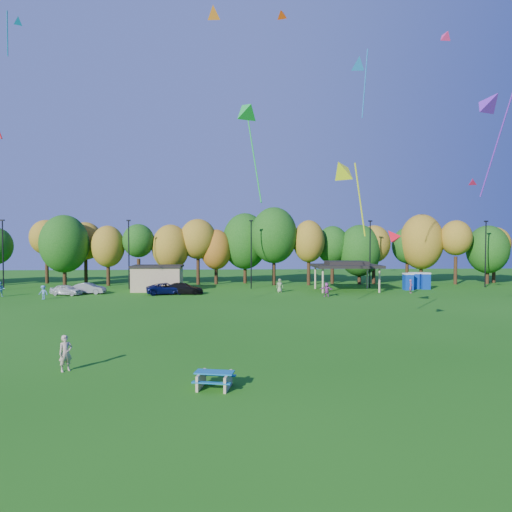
{
  "coord_description": "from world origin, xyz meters",
  "views": [
    {
      "loc": [
        -0.63,
        -20.27,
        6.44
      ],
      "look_at": [
        0.8,
        6.0,
        5.52
      ],
      "focal_mm": 32.0,
      "sensor_mm": 36.0,
      "label": 1
    }
  ],
  "objects": [
    {
      "name": "kite_13",
      "position": [
        11.66,
        23.67,
        23.56
      ],
      "size": [
        1.61,
        3.89,
        6.53
      ],
      "color": "#2485E5"
    },
    {
      "name": "far_person_1",
      "position": [
        10.21,
        30.94,
        0.81
      ],
      "size": [
        1.56,
        1.14,
        1.63
      ],
      "primitive_type": "imported",
      "rotation": [
        0.0,
        0.0,
        5.79
      ],
      "color": "#9F4293",
      "rests_on": "ground"
    },
    {
      "name": "kite_1",
      "position": [
        9.89,
        9.1,
        6.76
      ],
      "size": [
        1.5,
        1.42,
        1.19
      ],
      "color": "red"
    },
    {
      "name": "far_person_2",
      "position": [
        -26.82,
        32.81,
        0.85
      ],
      "size": [
        0.98,
        0.86,
        1.71
      ],
      "primitive_type": "imported",
      "rotation": [
        0.0,
        0.0,
        0.29
      ],
      "color": "#5391B7",
      "rests_on": "ground"
    },
    {
      "name": "kite_0",
      "position": [
        6.93,
        10.63,
        11.28
      ],
      "size": [
        2.82,
        3.17,
        5.65
      ],
      "color": "#F2FF1A"
    },
    {
      "name": "kite_6",
      "position": [
        19.2,
        13.82,
        16.98
      ],
      "size": [
        2.53,
        4.97,
        8.53
      ],
      "color": "purple"
    },
    {
      "name": "kite_5",
      "position": [
        -2.36,
        26.44,
        29.39
      ],
      "size": [
        1.67,
        2.13,
        1.99
      ],
      "color": "orange"
    },
    {
      "name": "ground",
      "position": [
        0.0,
        0.0,
        0.0
      ],
      "size": [
        160.0,
        160.0,
        0.0
      ],
      "primitive_type": "plane",
      "color": "#19600F",
      "rests_on": "ground"
    },
    {
      "name": "pavilion",
      "position": [
        14.0,
        37.0,
        3.23
      ],
      "size": [
        8.2,
        6.2,
        3.77
      ],
      "color": "tan",
      "rests_on": "ground"
    },
    {
      "name": "lamp_posts",
      "position": [
        2.0,
        40.0,
        4.9
      ],
      "size": [
        64.5,
        0.25,
        9.09
      ],
      "color": "black",
      "rests_on": "ground"
    },
    {
      "name": "car_b",
      "position": [
        -17.73,
        35.08,
        0.65
      ],
      "size": [
        4.04,
        1.6,
        1.31
      ],
      "primitive_type": "imported",
      "rotation": [
        0.0,
        0.0,
        1.52
      ],
      "color": "gray",
      "rests_on": "ground"
    },
    {
      "name": "far_person_4",
      "position": [
        21.19,
        33.87,
        0.83
      ],
      "size": [
        0.68,
        0.72,
        1.66
      ],
      "primitive_type": "imported",
      "rotation": [
        0.0,
        0.0,
        0.94
      ],
      "color": "#99486C",
      "rests_on": "ground"
    },
    {
      "name": "far_person_0",
      "position": [
        5.32,
        35.48,
        0.85
      ],
      "size": [
        0.85,
        0.57,
        1.7
      ],
      "primitive_type": "imported",
      "rotation": [
        0.0,
        0.0,
        0.04
      ],
      "color": "gray",
      "rests_on": "ground"
    },
    {
      "name": "porta_potties",
      "position": [
        23.51,
        38.03,
        1.1
      ],
      "size": [
        3.75,
        2.42,
        2.18
      ],
      "color": "#0C36A3",
      "rests_on": "ground"
    },
    {
      "name": "kite_9",
      "position": [
        23.06,
        23.46,
        12.27
      ],
      "size": [
        1.32,
        1.46,
        1.19
      ],
      "color": "#BE1647"
    },
    {
      "name": "car_c",
      "position": [
        -8.28,
        34.14,
        0.67
      ],
      "size": [
        5.22,
        3.35,
        1.34
      ],
      "primitive_type": "imported",
      "rotation": [
        0.0,
        0.0,
        1.82
      ],
      "color": "#0B1043",
      "rests_on": "ground"
    },
    {
      "name": "kite_10",
      "position": [
        -21.34,
        25.9,
        27.72
      ],
      "size": [
        1.53,
        2.48,
        4.28
      ],
      "color": "#0B78A9"
    },
    {
      "name": "far_person_3",
      "position": [
        -21.03,
        30.17,
        0.77
      ],
      "size": [
        1.09,
        0.76,
        1.54
      ],
      "primitive_type": "imported",
      "rotation": [
        0.0,
        0.0,
        6.08
      ],
      "color": "#517EB3",
      "rests_on": "ground"
    },
    {
      "name": "tree_line",
      "position": [
        -1.03,
        45.51,
        5.91
      ],
      "size": [
        93.57,
        10.55,
        11.15
      ],
      "color": "black",
      "rests_on": "ground"
    },
    {
      "name": "picnic_table",
      "position": [
        -1.38,
        -0.58,
        0.42
      ],
      "size": [
        1.92,
        1.7,
        0.73
      ],
      "rotation": [
        0.0,
        0.0,
        -0.21
      ],
      "color": "tan",
      "rests_on": "ground"
    },
    {
      "name": "car_d",
      "position": [
        -6.32,
        34.2,
        0.68
      ],
      "size": [
        4.75,
        2.06,
        1.36
      ],
      "primitive_type": "imported",
      "rotation": [
        0.0,
        0.0,
        1.54
      ],
      "color": "black",
      "rests_on": "ground"
    },
    {
      "name": "car_a",
      "position": [
        -19.91,
        33.92,
        0.63
      ],
      "size": [
        3.95,
        2.41,
        1.26
      ],
      "primitive_type": "imported",
      "rotation": [
        0.0,
        0.0,
        1.3
      ],
      "color": "silver",
      "rests_on": "ground"
    },
    {
      "name": "utility_building",
      "position": [
        -10.0,
        38.0,
        1.64
      ],
      "size": [
        6.3,
        4.3,
        3.25
      ],
      "color": "tan",
      "rests_on": "ground"
    },
    {
      "name": "kite_4",
      "position": [
        18.44,
        20.2,
        24.68
      ],
      "size": [
        1.15,
        1.46,
        1.44
      ],
      "color": "#F32870"
    },
    {
      "name": "kite_flyer",
      "position": [
        -8.77,
        2.38,
        0.89
      ],
      "size": [
        0.77,
        0.75,
        1.79
      ],
      "primitive_type": "imported",
      "rotation": [
        0.0,
        0.0,
        0.72
      ],
      "color": "tan",
      "rests_on": "ground"
    },
    {
      "name": "kite_3",
      "position": [
        3.93,
        20.39,
        26.34
      ],
      "size": [
        1.45,
        1.65,
        1.38
      ],
      "color": "#D13D0B"
    },
    {
      "name": "kite_8",
      "position": [
        0.37,
        12.18,
        15.56
      ],
      "size": [
        2.42,
        4.44,
        7.55
      ],
      "color": "green"
    }
  ]
}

